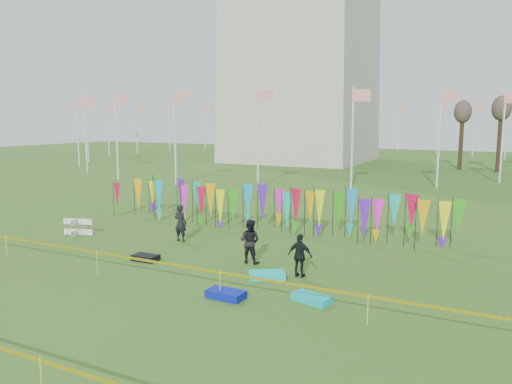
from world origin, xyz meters
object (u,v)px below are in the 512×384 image
at_px(kite_bag_black, 146,258).
at_px(kite_bag_teal, 311,298).
at_px(box_kite, 78,227).
at_px(kite_bag_blue, 226,294).
at_px(kite_bag_turquoise, 267,275).
at_px(person_right, 300,256).
at_px(person_left, 181,223).
at_px(person_mid, 250,241).

bearing_deg(kite_bag_black, kite_bag_teal, -9.55).
relative_size(box_kite, kite_bag_black, 0.80).
bearing_deg(kite_bag_blue, kite_bag_turquoise, 82.50).
bearing_deg(kite_bag_blue, person_right, 67.25).
distance_m(person_left, kite_bag_turquoise, 6.68).
distance_m(kite_bag_turquoise, kite_bag_teal, 2.61).
height_order(kite_bag_turquoise, kite_bag_teal, kite_bag_turquoise).
height_order(box_kite, person_right, person_right).
height_order(kite_bag_turquoise, kite_bag_blue, same).
bearing_deg(person_right, kite_bag_black, 9.18).
relative_size(box_kite, kite_bag_teal, 0.69).
distance_m(person_mid, person_right, 2.51).
bearing_deg(kite_bag_black, person_left, 101.00).
relative_size(kite_bag_turquoise, kite_bag_teal, 1.05).
distance_m(person_left, kite_bag_black, 3.39).
height_order(kite_bag_blue, kite_bag_teal, kite_bag_blue).
bearing_deg(kite_bag_teal, kite_bag_turquoise, 147.08).
distance_m(person_left, person_right, 7.25).
xyz_separation_m(person_mid, kite_bag_teal, (3.64, -2.85, -0.75)).
relative_size(box_kite, kite_bag_blue, 0.69).
bearing_deg(kite_bag_blue, person_left, 135.90).
relative_size(kite_bag_black, kite_bag_teal, 0.85).
distance_m(box_kite, kite_bag_blue, 11.47).
xyz_separation_m(box_kite, kite_bag_teal, (13.20, -3.23, -0.29)).
relative_size(person_left, kite_bag_black, 1.67).
bearing_deg(kite_bag_teal, box_kite, 166.24).
bearing_deg(person_left, kite_bag_teal, 150.35).
bearing_deg(kite_bag_turquoise, box_kite, 170.65).
bearing_deg(kite_bag_teal, person_left, 150.88).
bearing_deg(person_right, kite_bag_blue, 68.59).
bearing_deg(kite_bag_blue, box_kite, 158.86).
bearing_deg(person_mid, box_kite, -4.09).
xyz_separation_m(box_kite, person_left, (5.12, 1.27, 0.44)).
height_order(person_left, kite_bag_black, person_left).
bearing_deg(person_mid, kite_bag_black, 20.96).
height_order(box_kite, person_left, person_left).
distance_m(person_left, person_mid, 4.74).
xyz_separation_m(kite_bag_blue, kite_bag_teal, (2.50, 0.91, -0.01)).
relative_size(person_left, kite_bag_blue, 1.42).
height_order(box_kite, person_mid, person_mid).
height_order(person_left, person_right, person_left).
distance_m(person_left, kite_bag_blue, 7.80).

